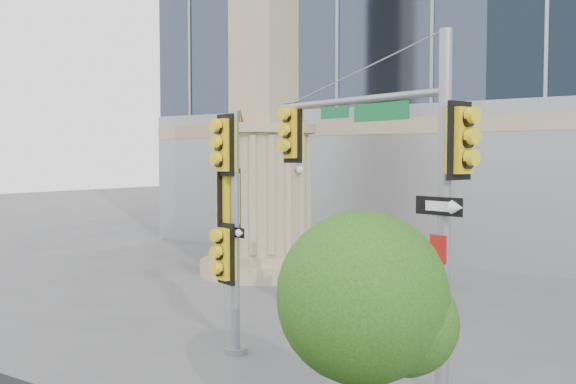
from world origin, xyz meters
The scene contains 5 objects.
ground centered at (0.00, 0.00, 0.00)m, with size 120.00×120.00×0.00m, color #545456.
monument centered at (-6.00, 9.00, 5.52)m, with size 4.40×4.40×16.60m.
main_signal_pole centered at (2.14, 1.82, 3.76)m, with size 4.57×1.76×6.07m.
secondary_signal_pole centered at (-1.20, 1.29, 2.89)m, with size 0.85×0.78×4.91m.
street_tree centered at (3.45, -1.78, 2.20)m, with size 2.14×2.09×3.34m.
Camera 1 is at (6.97, -8.64, 3.96)m, focal length 40.00 mm.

